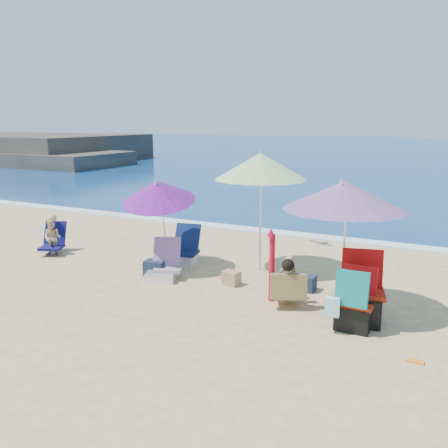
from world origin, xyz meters
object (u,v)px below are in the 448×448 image
at_px(umbrella_turquoise, 344,195).
at_px(camp_chair_right, 354,307).
at_px(umbrella_striped, 261,166).
at_px(chair_rainbow, 164,269).
at_px(umbrella_blue, 158,191).
at_px(chair_navy, 184,253).
at_px(person_center, 288,282).
at_px(camp_chair_left, 360,301).
at_px(furled_umbrella, 272,261).
at_px(person_left, 53,237).

height_order(umbrella_turquoise, camp_chair_right, umbrella_turquoise).
height_order(umbrella_striped, chair_rainbow, umbrella_striped).
height_order(umbrella_blue, chair_rainbow, umbrella_blue).
bearing_deg(chair_navy, person_center, -25.37).
bearing_deg(camp_chair_left, furled_umbrella, 172.75).
bearing_deg(chair_rainbow, umbrella_blue, 131.61).
bearing_deg(person_left, camp_chair_right, -7.72).
bearing_deg(chair_navy, umbrella_blue, -100.81).
relative_size(umbrella_turquoise, umbrella_blue, 1.22).
xyz_separation_m(furled_umbrella, chair_navy, (-2.44, 1.22, -0.48)).
relative_size(umbrella_blue, person_left, 2.22).
height_order(umbrella_turquoise, person_center, umbrella_turquoise).
xyz_separation_m(chair_navy, person_left, (-2.94, -0.79, 0.20)).
distance_m(chair_navy, chair_rainbow, 1.10).
bearing_deg(umbrella_blue, furled_umbrella, -11.71).
bearing_deg(umbrella_turquoise, camp_chair_left, -30.67).
height_order(furled_umbrella, camp_chair_right, furled_umbrella).
bearing_deg(chair_rainbow, chair_navy, 101.28).
bearing_deg(camp_chair_left, umbrella_blue, 169.91).
bearing_deg(chair_rainbow, camp_chair_right, -9.84).
bearing_deg(camp_chair_right, chair_rainbow, 170.16).
xyz_separation_m(umbrella_turquoise, umbrella_blue, (-3.69, 0.50, -0.24)).
distance_m(umbrella_blue, furled_umbrella, 2.78).
height_order(umbrella_turquoise, chair_navy, umbrella_turquoise).
distance_m(umbrella_blue, person_left, 3.06).
xyz_separation_m(chair_rainbow, person_left, (-3.15, 0.29, 0.20)).
bearing_deg(chair_navy, furled_umbrella, -26.59).
xyz_separation_m(umbrella_turquoise, chair_rainbow, (-3.34, 0.11, -1.66)).
bearing_deg(umbrella_blue, umbrella_striped, 27.49).
height_order(umbrella_blue, camp_chair_right, umbrella_blue).
distance_m(person_center, person_left, 5.73).
xyz_separation_m(furled_umbrella, camp_chair_right, (1.45, -0.49, -0.35)).
bearing_deg(camp_chair_right, umbrella_blue, 165.67).
height_order(umbrella_striped, camp_chair_right, umbrella_striped).
relative_size(umbrella_blue, person_center, 2.36).
bearing_deg(umbrella_striped, camp_chair_left, -35.46).
bearing_deg(camp_chair_left, chair_rainbow, 174.89).
distance_m(chair_navy, camp_chair_left, 4.18).
xyz_separation_m(umbrella_blue, camp_chair_right, (4.02, -1.03, -1.27)).
bearing_deg(umbrella_turquoise, umbrella_striped, 143.68).
distance_m(umbrella_striped, umbrella_blue, 2.04).
height_order(umbrella_blue, camp_chair_left, umbrella_blue).
relative_size(umbrella_turquoise, chair_navy, 2.78).
relative_size(chair_rainbow, person_left, 1.01).
height_order(chair_navy, camp_chair_right, camp_chair_right).
distance_m(umbrella_turquoise, chair_rainbow, 3.73).
bearing_deg(person_center, camp_chair_right, -19.76).
xyz_separation_m(chair_rainbow, person_center, (2.56, -0.24, 0.21)).
distance_m(umbrella_turquoise, camp_chair_right, 1.64).
relative_size(umbrella_striped, chair_rainbow, 2.69).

